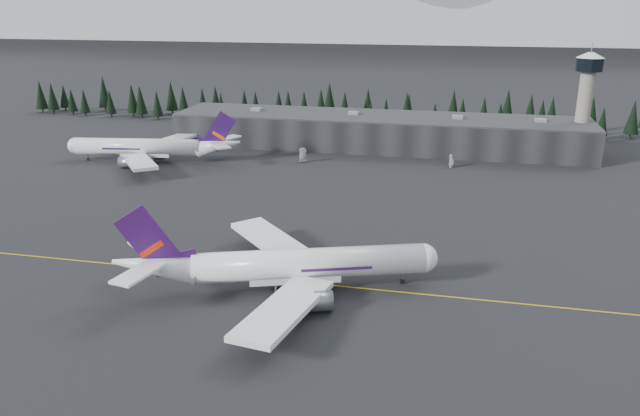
% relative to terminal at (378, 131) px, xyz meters
% --- Properties ---
extents(ground, '(1400.00, 1400.00, 0.00)m').
position_rel_terminal_xyz_m(ground, '(0.00, -125.00, -6.30)').
color(ground, black).
rests_on(ground, ground).
extents(taxiline, '(400.00, 0.40, 0.02)m').
position_rel_terminal_xyz_m(taxiline, '(0.00, -127.00, -6.29)').
color(taxiline, gold).
rests_on(taxiline, ground).
extents(terminal, '(160.00, 30.00, 12.60)m').
position_rel_terminal_xyz_m(terminal, '(0.00, 0.00, 0.00)').
color(terminal, black).
rests_on(terminal, ground).
extents(control_tower, '(10.00, 10.00, 37.70)m').
position_rel_terminal_xyz_m(control_tower, '(75.00, 3.00, 17.11)').
color(control_tower, gray).
rests_on(control_tower, ground).
extents(treeline, '(360.00, 20.00, 15.00)m').
position_rel_terminal_xyz_m(treeline, '(0.00, 37.00, 1.20)').
color(treeline, black).
rests_on(treeline, ground).
extents(mountain_ridge, '(4400.00, 900.00, 420.00)m').
position_rel_terminal_xyz_m(mountain_ridge, '(0.00, 875.00, -6.30)').
color(mountain_ridge, white).
rests_on(mountain_ridge, ground).
extents(jet_main, '(63.22, 56.79, 19.15)m').
position_rel_terminal_xyz_m(jet_main, '(-2.06, -131.21, -0.90)').
color(jet_main, white).
rests_on(jet_main, ground).
extents(jet_parked, '(63.19, 57.92, 18.67)m').
position_rel_terminal_xyz_m(jet_parked, '(-75.87, -40.85, -1.04)').
color(jet_parked, white).
rests_on(jet_parked, ground).
extents(gse_vehicle_a, '(3.71, 5.84, 1.50)m').
position_rel_terminal_xyz_m(gse_vehicle_a, '(-23.04, -30.16, -5.55)').
color(gse_vehicle_a, silver).
rests_on(gse_vehicle_a, ground).
extents(gse_vehicle_b, '(4.81, 2.14, 1.61)m').
position_rel_terminal_xyz_m(gse_vehicle_b, '(29.07, -25.78, -5.50)').
color(gse_vehicle_b, white).
rests_on(gse_vehicle_b, ground).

